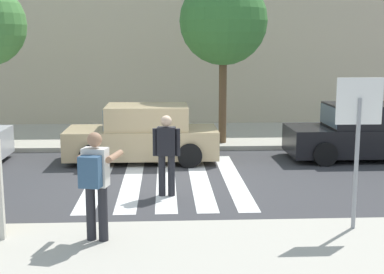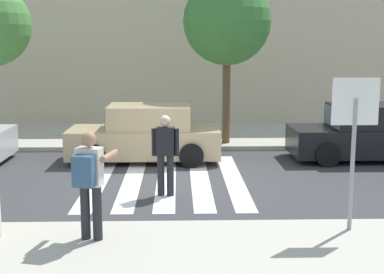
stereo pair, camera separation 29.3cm
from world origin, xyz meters
name	(u,v)px [view 2 (the right image)]	position (x,y,z in m)	size (l,w,h in m)	color
ground_plane	(166,182)	(0.00, 0.00, 0.00)	(120.00, 120.00, 0.00)	#38383A
sidewalk_far	(170,135)	(0.00, 6.00, 0.07)	(60.00, 4.80, 0.14)	#B2AD9E
building_facade_far	(171,31)	(0.00, 10.40, 3.70)	(56.00, 4.00, 7.40)	beige
crosswalk_stripe_0	(99,180)	(-1.60, 0.20, 0.00)	(0.44, 5.20, 0.01)	silver
crosswalk_stripe_1	(133,180)	(-0.80, 0.20, 0.00)	(0.44, 5.20, 0.01)	silver
crosswalk_stripe_2	(166,179)	(0.00, 0.20, 0.00)	(0.44, 5.20, 0.01)	silver
crosswalk_stripe_3	(200,179)	(0.80, 0.20, 0.00)	(0.44, 5.20, 0.01)	silver
crosswalk_stripe_4	(233,179)	(1.60, 0.20, 0.00)	(0.44, 5.20, 0.01)	silver
stop_sign	(354,120)	(3.13, -3.70, 1.98)	(0.76, 0.08, 2.52)	gray
photographer_with_backpack	(89,177)	(-1.10, -4.08, 1.17)	(0.70, 0.92, 1.72)	#232328
pedestrian_crossing	(165,151)	(0.01, -1.14, 0.97)	(0.58, 0.27, 1.72)	#232328
parked_car_tan	(146,135)	(-0.60, 2.30, 0.73)	(4.10, 1.92, 1.55)	tan
parked_car_black	(367,134)	(5.52, 2.30, 0.73)	(4.10, 1.92, 1.55)	black
street_tree_center	(227,22)	(1.78, 4.22, 3.85)	(2.66, 2.66, 5.05)	brown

